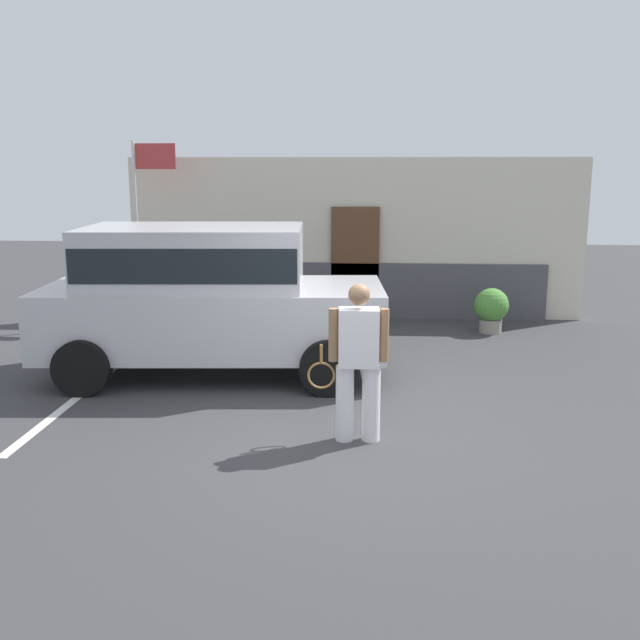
# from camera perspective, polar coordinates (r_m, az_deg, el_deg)

# --- Properties ---
(ground_plane) EXTENTS (40.00, 40.00, 0.00)m
(ground_plane) POSITION_cam_1_polar(r_m,az_deg,el_deg) (7.83, 1.54, -9.41)
(ground_plane) COLOR #38383A
(parking_stripe_0) EXTENTS (0.12, 4.40, 0.01)m
(parking_stripe_0) POSITION_cam_1_polar(r_m,az_deg,el_deg) (9.93, -17.85, -5.31)
(parking_stripe_0) COLOR silver
(parking_stripe_0) RESTS_ON ground_plane
(house_frontage) EXTENTS (8.53, 0.40, 3.00)m
(house_frontage) POSITION_cam_1_polar(r_m,az_deg,el_deg) (13.94, 2.73, 6.02)
(house_frontage) COLOR beige
(house_frontage) RESTS_ON ground_plane
(parked_suv) EXTENTS (4.72, 2.42, 2.05)m
(parked_suv) POSITION_cam_1_polar(r_m,az_deg,el_deg) (10.09, -8.90, 2.09)
(parked_suv) COLOR #B7B7BC
(parked_suv) RESTS_ON ground_plane
(tennis_player_man) EXTENTS (0.88, 0.27, 1.68)m
(tennis_player_man) POSITION_cam_1_polar(r_m,az_deg,el_deg) (7.60, 2.97, -3.20)
(tennis_player_man) COLOR white
(tennis_player_man) RESTS_ON ground_plane
(potted_plant_by_porch) EXTENTS (0.59, 0.59, 0.78)m
(potted_plant_by_porch) POSITION_cam_1_polar(r_m,az_deg,el_deg) (12.98, 13.21, 0.91)
(potted_plant_by_porch) COLOR gray
(potted_plant_by_porch) RESTS_ON ground_plane
(flag_pole) EXTENTS (0.80, 0.08, 3.28)m
(flag_pole) POSITION_cam_1_polar(r_m,az_deg,el_deg) (13.71, -13.47, 9.17)
(flag_pole) COLOR silver
(flag_pole) RESTS_ON ground_plane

